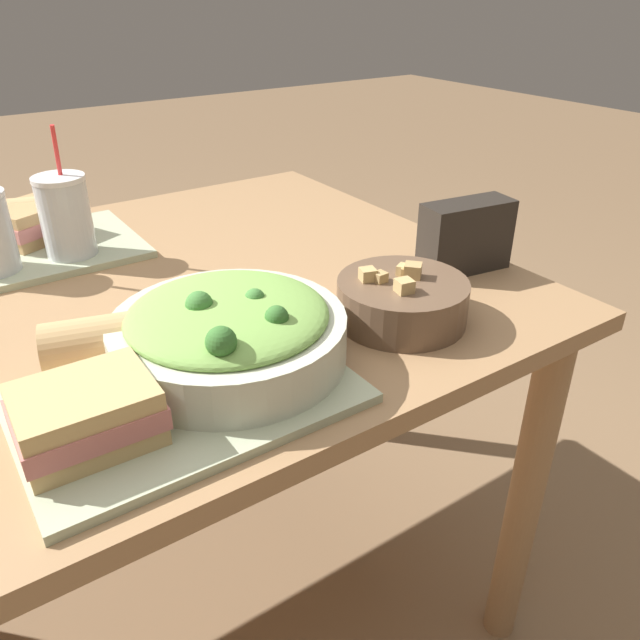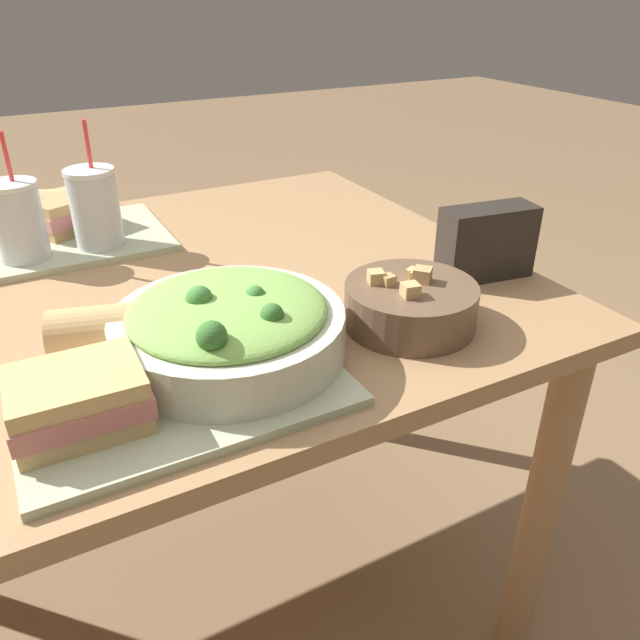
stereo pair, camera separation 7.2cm
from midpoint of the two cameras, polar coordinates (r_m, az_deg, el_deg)
The scene contains 12 objects.
ground_plane at distance 1.48m, azimuth -15.56°, elevation -24.83°, with size 12.00×12.00×0.00m, color #846647.
dining_table at distance 1.05m, azimuth -20.07°, elevation -3.35°, with size 1.25×0.92×0.74m.
tray_near at distance 0.75m, azimuth -14.98°, elevation -6.74°, with size 0.37×0.27×0.01m.
tray_far at distance 1.23m, azimuth -26.70°, elevation 5.46°, with size 0.37×0.27×0.01m.
salad_bowl at distance 0.77m, azimuth -10.98°, elevation -1.01°, with size 0.29×0.29×0.10m.
soup_bowl at distance 0.88m, azimuth 5.21°, elevation 1.86°, with size 0.18×0.18×0.08m.
sandwich_near at distance 0.69m, azimuth -23.43°, elevation -8.04°, with size 0.14×0.11×0.06m.
baguette_near at distance 0.80m, azimuth -20.17°, elevation -1.82°, with size 0.19×0.11×0.07m.
sandwich_far at distance 1.27m, azimuth -26.22°, elevation 8.08°, with size 0.17×0.16×0.06m.
baguette_far at distance 1.31m, azimuth -28.49°, elevation 8.17°, with size 0.17×0.11×0.07m.
drink_cup_red at distance 1.16m, azimuth -23.89°, elevation 8.46°, with size 0.08×0.08×0.22m.
chip_bag at distance 1.05m, azimuth 11.27°, elevation 7.47°, with size 0.16×0.08×0.12m.
Camera 1 is at (-0.20, -0.88, 1.17)m, focal length 35.00 mm.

